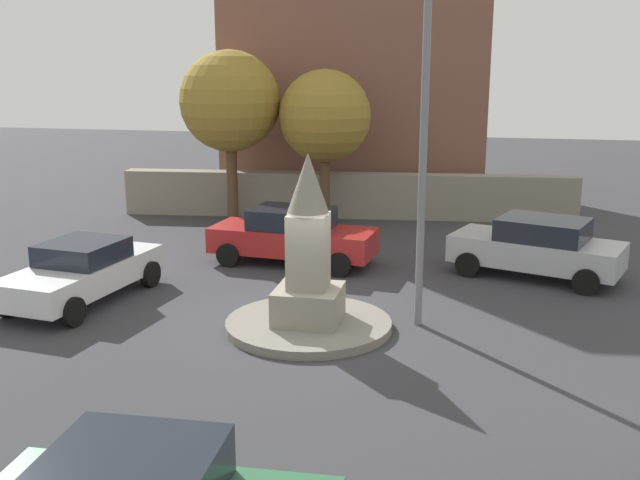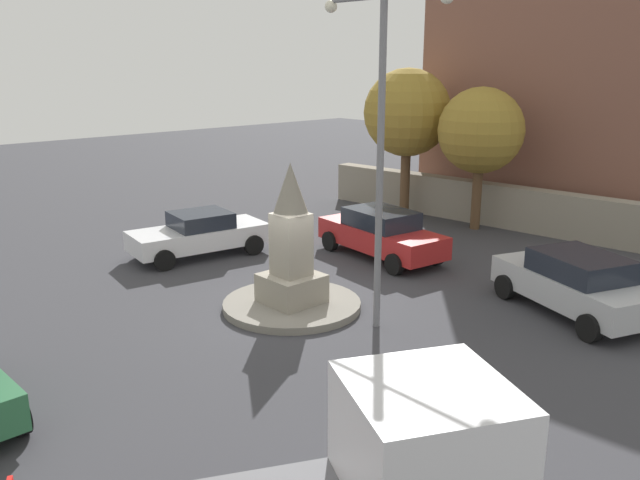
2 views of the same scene
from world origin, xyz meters
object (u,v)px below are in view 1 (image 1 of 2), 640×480
car_silver_parked_left (538,247)px  tree_near_wall (325,117)px  car_red_passing (293,235)px  monument (308,254)px  corner_building (356,46)px  streetlamp (425,98)px  tree_mid_cluster (230,102)px  car_white_parked_right (82,271)px

car_silver_parked_left → tree_near_wall: tree_near_wall is taller
car_red_passing → tree_near_wall: bearing=91.8°
monument → corner_building: 16.75m
streetlamp → tree_mid_cluster: 11.63m
corner_building → tree_near_wall: size_ratio=2.30×
streetlamp → car_white_parked_right: streetlamp is taller
monument → car_red_passing: monument is taller
car_red_passing → tree_mid_cluster: 6.85m
car_white_parked_right → corner_building: (3.96, 15.32, 5.23)m
monument → tree_mid_cluster: bearing=116.2°
tree_near_wall → car_white_parked_right: bearing=-112.1°
car_red_passing → car_white_parked_right: 5.77m
car_white_parked_right → tree_near_wall: 10.61m
tree_mid_cluster → tree_near_wall: bearing=5.6°
car_red_passing → corner_building: corner_building is taller
monument → car_red_passing: bearing=107.2°
tree_near_wall → tree_mid_cluster: 3.23m
corner_building → car_white_parked_right: bearing=-104.5°
car_white_parked_right → corner_building: size_ratio=0.38×
streetlamp → car_red_passing: streetlamp is taller
car_red_passing → car_white_parked_right: (-4.01, -4.15, -0.07)m
tree_near_wall → streetlamp: bearing=-67.6°
car_white_parked_right → corner_building: bearing=75.5°
monument → tree_mid_cluster: size_ratio=0.61×
corner_building → monument: bearing=-84.4°
car_white_parked_right → tree_mid_cluster: size_ratio=0.78×
tree_mid_cluster → monument: bearing=-63.8°
streetlamp → car_white_parked_right: bearing=179.7°
streetlamp → tree_mid_cluster: (-7.10, 9.19, -0.68)m
tree_near_wall → monument: bearing=-80.6°
monument → corner_building: bearing=95.6°
corner_building → tree_near_wall: (-0.11, -5.86, -2.35)m
corner_building → tree_near_wall: bearing=-91.1°
tree_near_wall → corner_building: bearing=88.9°
car_silver_parked_left → corner_building: 13.93m
streetlamp → corner_building: bearing=103.9°
car_silver_parked_left → tree_mid_cluster: bearing=153.0°
streetlamp → car_white_parked_right: (-7.76, 0.04, -4.02)m
tree_mid_cluster → car_white_parked_right: bearing=-94.1°
streetlamp → tree_mid_cluster: size_ratio=1.36×
streetlamp → car_white_parked_right: 8.74m
corner_building → tree_mid_cluster: size_ratio=2.06×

